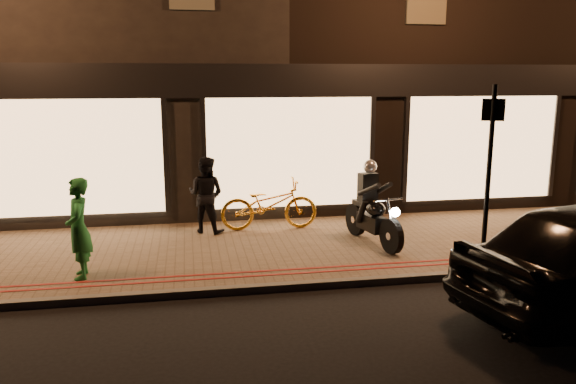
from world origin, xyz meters
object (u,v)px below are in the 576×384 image
Objects in this scene: motorcycle at (372,212)px; sign_post at (489,167)px; person_green at (79,228)px; bicycle_gold at (269,204)px.

sign_post is (1.40, -1.61, 1.06)m from motorcycle.
person_green reaches higher than motorcycle.
motorcycle is at bearing 92.30° from person_green.
bicycle_gold is (-3.17, 2.94, -1.15)m from sign_post.
sign_post reaches higher than person_green.
person_green is at bearing 174.35° from sign_post.
sign_post reaches higher than motorcycle.
person_green is (-3.33, -2.30, 0.27)m from bicycle_gold.
person_green is at bearing 178.45° from motorcycle.
person_green is at bearing 125.16° from bicycle_gold.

